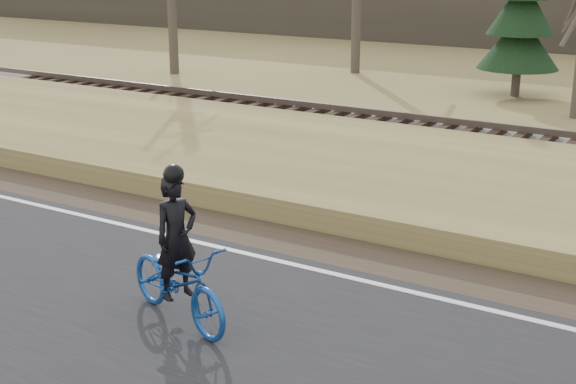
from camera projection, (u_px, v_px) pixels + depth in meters
The scene contains 9 objects.
ground at pixel (387, 297), 11.25m from camera, with size 120.00×120.00×0.00m, color #9B8A4F.
road at pixel (296, 373), 9.21m from camera, with size 120.00×6.00×0.06m, color black.
edge_line at pixel (393, 288), 11.40m from camera, with size 120.00×0.12×0.01m, color silver.
shoulder at pixel (420, 268), 12.23m from camera, with size 120.00×1.60×0.04m, color #473A2B.
embankment at pixel (484, 203), 14.61m from camera, with size 120.00×5.00×0.44m, color #9B8A4F.
ballast at pixel (539, 158), 17.71m from camera, with size 120.00×3.00×0.45m, color slate.
railroad at pixel (541, 145), 17.62m from camera, with size 120.00×2.40×0.29m.
cyclist at pixel (178, 273), 10.22m from camera, with size 2.21×1.37×2.11m.
conifer at pixel (522, 8), 25.38m from camera, with size 2.60×2.60×5.92m.
Camera 1 is at (4.18, -9.53, 4.73)m, focal length 50.00 mm.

